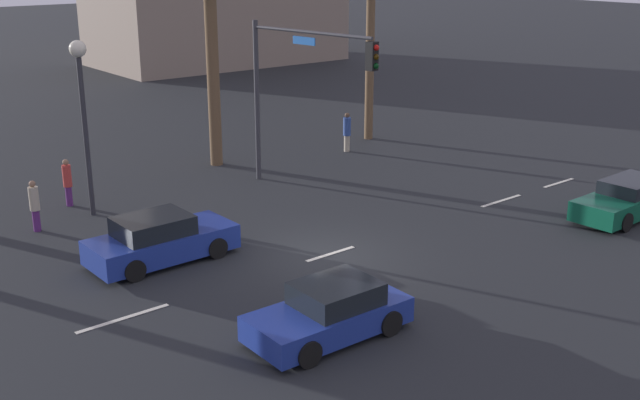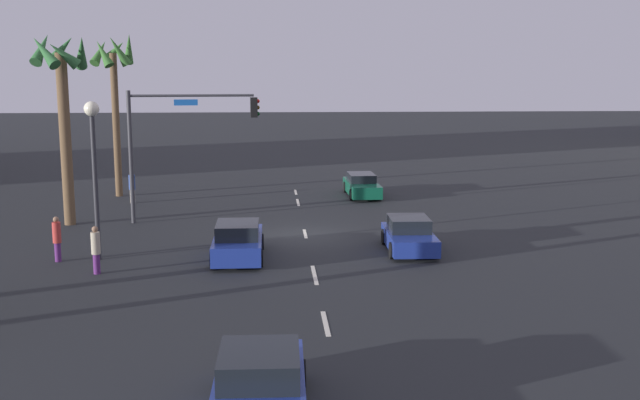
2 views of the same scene
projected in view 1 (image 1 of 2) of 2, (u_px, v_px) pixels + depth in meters
The scene contains 14 objects.
ground_plane at pixel (324, 256), 23.58m from camera, with size 220.00×220.00×0.00m, color #232628.
lane_stripe_2 at pixel (123, 318), 19.62m from camera, with size 2.51×0.14×0.01m, color silver.
lane_stripe_3 at pixel (331, 254), 23.73m from camera, with size 1.86×0.14×0.01m, color silver.
lane_stripe_4 at pixel (501, 201), 28.69m from camera, with size 2.19×0.14×0.01m, color silver.
lane_stripe_5 at pixel (559, 183), 30.85m from camera, with size 1.89×0.14×0.01m, color silver.
car_0 at pixel (628, 199), 26.92m from camera, with size 4.68×1.85×1.29m.
car_1 at pixel (160, 240), 23.01m from camera, with size 4.34×1.93×1.43m.
car_2 at pixel (330, 313), 18.56m from camera, with size 3.99×1.98×1.33m.
traffic_signal at pixel (294, 78), 28.72m from camera, with size 0.94×6.14×6.24m.
streetlamp at pixel (82, 94), 25.93m from camera, with size 0.56×0.56×5.99m.
pedestrian_0 at pixel (68, 181), 27.88m from camera, with size 0.43×0.43×1.72m.
pedestrian_1 at pixel (35, 204), 25.39m from camera, with size 0.35×0.35×1.72m.
pedestrian_2 at pixel (347, 131), 35.33m from camera, with size 0.48×0.48×1.78m.
palm_tree_3 at pixel (210, 16), 31.60m from camera, with size 2.62×2.75×8.97m.
Camera 1 is at (-14.03, -16.83, 8.88)m, focal length 44.01 mm.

